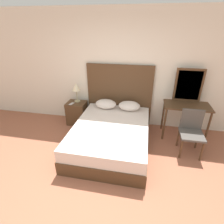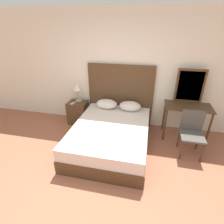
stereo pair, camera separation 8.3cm
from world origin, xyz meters
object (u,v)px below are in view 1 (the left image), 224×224
phone_on_bed (105,123)px  table_lamp (76,88)px  phone_on_nightstand (72,104)px  vanity_desk (186,111)px  chair (191,129)px  bed (111,136)px  nightstand (77,113)px

phone_on_bed → table_lamp: table_lamp is taller
table_lamp → phone_on_nightstand: (-0.08, -0.18, -0.35)m
vanity_desk → chair: (0.03, -0.54, -0.15)m
table_lamp → vanity_desk: (2.59, -0.18, -0.29)m
phone_on_bed → bed: bearing=-17.0°
nightstand → chair: bearing=-13.5°
bed → vanity_desk: bearing=24.3°
vanity_desk → chair: chair is taller
phone_on_bed → chair: chair is taller
nightstand → vanity_desk: (2.60, -0.10, 0.36)m
phone_on_nightstand → table_lamp: bearing=65.0°
nightstand → chair: (2.63, -0.63, 0.21)m
nightstand → table_lamp: 0.65m
nightstand → chair: size_ratio=0.66×
phone_on_bed → phone_on_nightstand: 1.19m
bed → nightstand: bearing=143.3°
vanity_desk → nightstand: bearing=177.9°
bed → chair: (1.57, 0.16, 0.25)m
table_lamp → phone_on_nightstand: bearing=-115.0°
nightstand → table_lamp: table_lamp is taller
phone_on_nightstand → chair: chair is taller
nightstand → phone_on_nightstand: phone_on_nightstand is taller
vanity_desk → phone_on_nightstand: bearing=-179.9°
phone_on_bed → chair: bearing=3.8°
bed → phone_on_nightstand: bearing=148.7°
bed → phone_on_bed: bearing=163.0°
bed → table_lamp: size_ratio=4.26×
nightstand → vanity_desk: vanity_desk is taller
nightstand → phone_on_bed: bearing=-39.1°
bed → table_lamp: table_lamp is taller
phone_on_bed → vanity_desk: 1.81m
phone_on_nightstand → nightstand: bearing=52.7°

